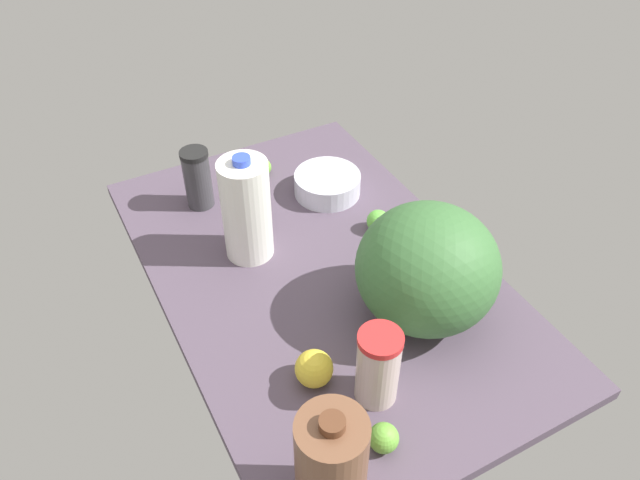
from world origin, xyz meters
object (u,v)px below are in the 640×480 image
object	(u,v)px
lime_far_back	(384,438)
lime_near_front	(262,167)
lemon_beside_bowl	(314,369)
watermelon	(427,268)
milk_jug	(246,210)
tumbler_cup	(378,366)
shaker_bottle	(198,178)
chocolate_milk_jug	(331,465)
lime_by_jug	(378,221)
mixing_bowl	(327,184)

from	to	relation	value
lime_far_back	lime_near_front	size ratio (longest dim) A/B	1.11
lemon_beside_bowl	lime_near_front	xyz separation A→B (cm)	(72.04, -20.59, -1.35)
watermelon	milk_jug	bearing A→B (deg)	34.86
tumbler_cup	shaker_bottle	world-z (taller)	tumbler_cup
chocolate_milk_jug	lime_by_jug	world-z (taller)	chocolate_milk_jug
lemon_beside_bowl	lime_by_jug	bearing A→B (deg)	-46.86
mixing_bowl	lime_by_jug	distance (cm)	20.90
tumbler_cup	chocolate_milk_jug	bearing A→B (deg)	128.74
watermelon	lime_far_back	distance (cm)	37.35
milk_jug	mixing_bowl	distance (cm)	33.34
mixing_bowl	lime_by_jug	xyz separation A→B (cm)	(-20.52, -3.98, -0.08)
tumbler_cup	lime_by_jug	distance (cm)	51.88
shaker_bottle	lime_far_back	size ratio (longest dim) A/B	2.97
milk_jug	mixing_bowl	xyz separation A→B (cm)	(12.46, -29.10, -10.46)
milk_jug	shaker_bottle	distance (cm)	25.37
milk_jug	shaker_bottle	size ratio (longest dim) A/B	1.66
lime_near_front	tumbler_cup	bearing A→B (deg)	172.18
lime_far_back	lime_by_jug	bearing A→B (deg)	-31.04
mixing_bowl	lemon_beside_bowl	bearing A→B (deg)	149.08
mixing_bowl	lime_near_front	bearing A→B (deg)	36.86
shaker_bottle	lime_by_jug	bearing A→B (deg)	-131.08
milk_jug	watermelon	xyz separation A→B (cm)	(-37.68, -26.25, 0.58)
watermelon	mixing_bowl	distance (cm)	51.42
lemon_beside_bowl	lime_far_back	bearing A→B (deg)	-166.96
watermelon	lime_near_front	size ratio (longest dim) A/B	5.97
watermelon	lime_by_jug	world-z (taller)	watermelon
milk_jug	lemon_beside_bowl	size ratio (longest dim) A/B	3.61
lime_by_jug	tumbler_cup	bearing A→B (deg)	147.59
milk_jug	lime_far_back	xyz separation A→B (cm)	(-62.26, -0.46, -10.65)
milk_jug	lime_near_front	xyz separation A→B (cm)	(29.20, -16.55, -10.94)
milk_jug	lime_far_back	world-z (taller)	milk_jug
milk_jug	tumbler_cup	bearing A→B (deg)	-173.96
mixing_bowl	milk_jug	bearing A→B (deg)	113.19
shaker_bottle	lime_near_front	size ratio (longest dim) A/B	3.29
watermelon	shaker_bottle	bearing A→B (deg)	26.15
lemon_beside_bowl	shaker_bottle	bearing A→B (deg)	0.22
lime_by_jug	lime_far_back	bearing A→B (deg)	148.96
tumbler_cup	mixing_bowl	xyz separation A→B (cm)	(64.03, -23.64, -5.87)
lime_by_jug	lemon_beside_bowl	world-z (taller)	lemon_beside_bowl
chocolate_milk_jug	milk_jug	bearing A→B (deg)	-11.19
watermelon	chocolate_milk_jug	xyz separation A→B (cm)	(-28.81, 39.40, -2.57)
lime_near_front	chocolate_milk_jug	bearing A→B (deg)	162.76
chocolate_milk_jug	lime_far_back	bearing A→B (deg)	-72.71
lime_far_back	milk_jug	bearing A→B (deg)	0.42
milk_jug	shaker_bottle	xyz separation A→B (cm)	(24.52, 4.29, -4.90)
lemon_beside_bowl	tumbler_cup	bearing A→B (deg)	-132.60
chocolate_milk_jug	lime_near_front	size ratio (longest dim) A/B	4.72
milk_jug	lime_by_jug	xyz separation A→B (cm)	(-8.06, -33.08, -10.54)
tumbler_cup	lime_near_front	size ratio (longest dim) A/B	3.41
chocolate_milk_jug	lime_by_jug	distance (cm)	75.00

